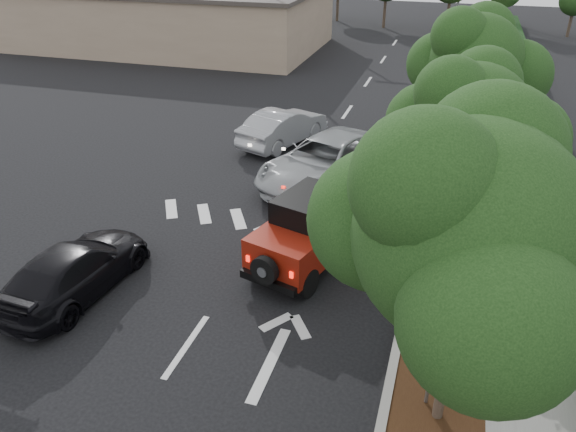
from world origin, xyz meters
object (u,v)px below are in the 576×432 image
at_px(red_jeep, 311,230).
at_px(speed_hump_sign, 435,343).
at_px(black_suv_oncoming, 75,269).
at_px(silver_suv_ahead, 326,161).

height_order(red_jeep, speed_hump_sign, speed_hump_sign).
bearing_deg(black_suv_oncoming, speed_hump_sign, 175.63).
height_order(silver_suv_ahead, black_suv_oncoming, silver_suv_ahead).
distance_m(black_suv_oncoming, speed_hump_sign, 9.14).
bearing_deg(silver_suv_ahead, speed_hump_sign, -45.55).
distance_m(red_jeep, speed_hump_sign, 5.77).
relative_size(red_jeep, speed_hump_sign, 1.74).
bearing_deg(black_suv_oncoming, red_jeep, -145.74).
bearing_deg(red_jeep, silver_suv_ahead, 115.60).
xyz_separation_m(black_suv_oncoming, speed_hump_sign, (8.98, -1.36, 0.98)).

